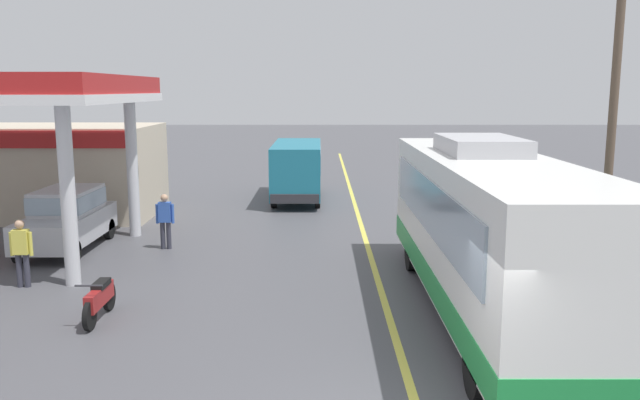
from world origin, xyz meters
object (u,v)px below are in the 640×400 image
Objects in this scene: motorcycle_parked_forecourt at (101,299)px; coach_bus_main at (490,234)px; minibus_opposing_lane at (299,166)px; pedestrian_near_pump at (24,249)px; pedestrian_by_shop at (167,218)px; car_at_pump at (69,216)px.

coach_bus_main is at bearing 3.05° from motorcycle_parked_forecourt.
minibus_opposing_lane is 14.10m from pedestrian_near_pump.
coach_bus_main is 9.94m from pedestrian_by_shop.
coach_bus_main is 2.63× the size of car_at_pump.
minibus_opposing_lane is at bearing 67.65° from pedestrian_by_shop.
car_at_pump reaches higher than pedestrian_near_pump.
car_at_pump is at bearing 95.35° from pedestrian_near_pump.
motorcycle_parked_forecourt is at bearing -103.51° from minibus_opposing_lane.
motorcycle_parked_forecourt is 1.08× the size of pedestrian_near_pump.
car_at_pump reaches higher than pedestrian_by_shop.
pedestrian_near_pump and pedestrian_by_shop have the same top height.
motorcycle_parked_forecourt is (-3.58, -14.90, -1.03)m from minibus_opposing_lane.
car_at_pump is 2.33× the size of motorcycle_parked_forecourt.
pedestrian_near_pump is at bearing -123.69° from pedestrian_by_shop.
motorcycle_parked_forecourt is (-8.10, -0.43, -1.28)m from coach_bus_main.
coach_bus_main is 8.22m from motorcycle_parked_forecourt.
minibus_opposing_lane is at bearing 63.98° from pedestrian_near_pump.
minibus_opposing_lane reaches higher than pedestrian_by_shop.
pedestrian_near_pump is at bearing 139.20° from motorcycle_parked_forecourt.
car_at_pump reaches higher than motorcycle_parked_forecourt.
car_at_pump is 6.72m from motorcycle_parked_forecourt.
motorcycle_parked_forecourt is 3.47m from pedestrian_near_pump.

